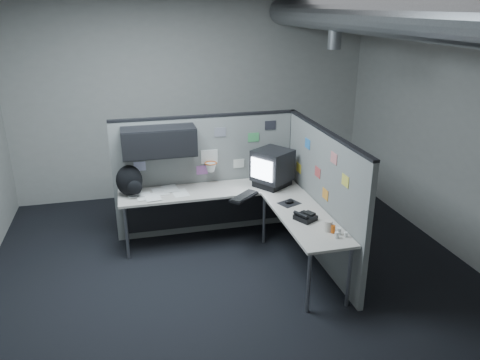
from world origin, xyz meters
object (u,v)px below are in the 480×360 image
object	(u,v)px
desk	(234,204)
phone	(305,217)
backpack	(130,181)
monitor	(272,168)
keyboard	(244,197)

from	to	relation	value
desk	phone	distance (m)	1.06
backpack	monitor	bearing A→B (deg)	-9.07
monitor	phone	size ratio (longest dim) A/B	2.18
backpack	desk	bearing A→B (deg)	-20.28
phone	backpack	distance (m)	2.18
desk	monitor	world-z (taller)	monitor
desk	backpack	bearing A→B (deg)	165.56
desk	phone	xyz separation A→B (m)	(0.60, -0.86, 0.15)
phone	backpack	size ratio (longest dim) A/B	0.69
keyboard	phone	distance (m)	0.91
desk	phone	bearing A→B (deg)	-55.02
desk	keyboard	xyz separation A→B (m)	(0.10, -0.10, 0.14)
desk	phone	world-z (taller)	phone
monitor	phone	xyz separation A→B (m)	(0.04, -1.07, -0.21)
desk	backpack	size ratio (longest dim) A/B	5.89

